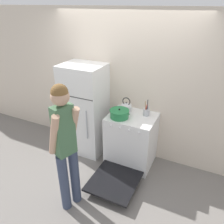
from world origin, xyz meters
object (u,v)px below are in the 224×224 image
(tea_kettle, at_px, (126,107))
(utensil_jar, at_px, (146,112))
(refrigerator, at_px, (85,110))
(stove_range, at_px, (130,141))
(dutch_oven_pot, at_px, (119,114))
(person, at_px, (65,144))

(tea_kettle, xyz_separation_m, utensil_jar, (0.36, 0.01, -0.02))
(refrigerator, height_order, stove_range, refrigerator)
(tea_kettle, bearing_deg, dutch_oven_pot, -93.01)
(dutch_oven_pot, height_order, person, person)
(refrigerator, relative_size, person, 0.92)
(stove_range, xyz_separation_m, utensil_jar, (0.19, 0.17, 0.53))
(utensil_jar, distance_m, person, 1.49)
(refrigerator, bearing_deg, utensil_jar, 5.84)
(dutch_oven_pot, height_order, tea_kettle, tea_kettle)
(refrigerator, bearing_deg, stove_range, -3.52)
(refrigerator, bearing_deg, person, -67.86)
(utensil_jar, bearing_deg, dutch_oven_pot, -144.85)
(stove_range, bearing_deg, dutch_oven_pot, -153.23)
(tea_kettle, bearing_deg, utensil_jar, 0.83)
(stove_range, xyz_separation_m, dutch_oven_pot, (-0.17, -0.09, 0.53))
(utensil_jar, bearing_deg, tea_kettle, -179.17)
(refrigerator, height_order, utensil_jar, refrigerator)
(dutch_oven_pot, height_order, utensil_jar, utensil_jar)
(tea_kettle, relative_size, person, 0.14)
(refrigerator, xyz_separation_m, utensil_jar, (1.12, 0.11, 0.15))
(tea_kettle, distance_m, person, 1.38)
(refrigerator, distance_m, stove_range, 1.00)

